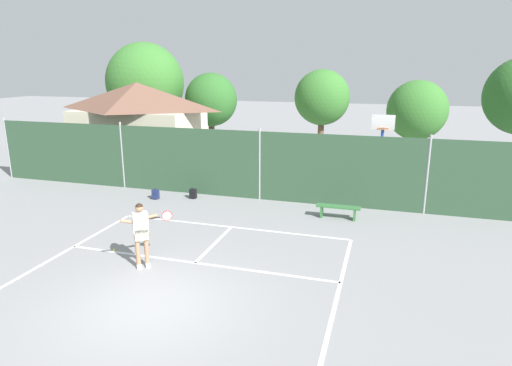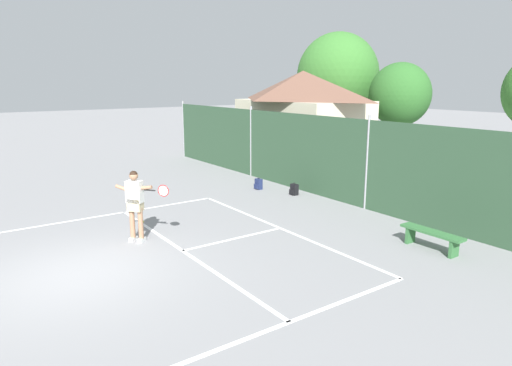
{
  "view_description": "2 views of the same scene",
  "coord_description": "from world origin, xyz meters",
  "px_view_note": "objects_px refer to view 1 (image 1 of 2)",
  "views": [
    {
      "loc": [
        5.0,
        -8.1,
        5.43
      ],
      "look_at": [
        0.76,
        5.96,
        1.53
      ],
      "focal_mm": 31.0,
      "sensor_mm": 36.0,
      "label": 1
    },
    {
      "loc": [
        9.5,
        -2.04,
        4.01
      ],
      "look_at": [
        -0.1,
        4.74,
        1.38
      ],
      "focal_mm": 31.69,
      "sensor_mm": 36.0,
      "label": 2
    }
  ],
  "objects_px": {
    "backpack_navy": "(155,194)",
    "backpack_black": "(193,194)",
    "basketball_hoop": "(382,146)",
    "tennis_ball": "(114,250)",
    "courtside_bench": "(338,209)",
    "tennis_player": "(141,229)"
  },
  "relations": [
    {
      "from": "tennis_ball",
      "to": "courtside_bench",
      "type": "xyz_separation_m",
      "value": [
        6.15,
        4.95,
        0.33
      ]
    },
    {
      "from": "backpack_black",
      "to": "courtside_bench",
      "type": "height_order",
      "value": "courtside_bench"
    },
    {
      "from": "tennis_player",
      "to": "backpack_black",
      "type": "bearing_deg",
      "value": 102.71
    },
    {
      "from": "tennis_player",
      "to": "tennis_ball",
      "type": "height_order",
      "value": "tennis_player"
    },
    {
      "from": "backpack_black",
      "to": "courtside_bench",
      "type": "bearing_deg",
      "value": -7.47
    },
    {
      "from": "tennis_player",
      "to": "courtside_bench",
      "type": "distance_m",
      "value": 7.39
    },
    {
      "from": "basketball_hoop",
      "to": "tennis_ball",
      "type": "distance_m",
      "value": 11.01
    },
    {
      "from": "backpack_navy",
      "to": "courtside_bench",
      "type": "relative_size",
      "value": 0.29
    },
    {
      "from": "tennis_player",
      "to": "courtside_bench",
      "type": "relative_size",
      "value": 1.16
    },
    {
      "from": "backpack_navy",
      "to": "basketball_hoop",
      "type": "bearing_deg",
      "value": 15.72
    },
    {
      "from": "tennis_ball",
      "to": "tennis_player",
      "type": "bearing_deg",
      "value": -25.77
    },
    {
      "from": "basketball_hoop",
      "to": "backpack_black",
      "type": "xyz_separation_m",
      "value": [
        -7.5,
        -1.99,
        -2.12
      ]
    },
    {
      "from": "basketball_hoop",
      "to": "backpack_black",
      "type": "relative_size",
      "value": 7.67
    },
    {
      "from": "basketball_hoop",
      "to": "backpack_navy",
      "type": "height_order",
      "value": "basketball_hoop"
    },
    {
      "from": "tennis_player",
      "to": "backpack_black",
      "type": "xyz_separation_m",
      "value": [
        -1.45,
        6.45,
        -0.92
      ]
    },
    {
      "from": "basketball_hoop",
      "to": "backpack_black",
      "type": "height_order",
      "value": "basketball_hoop"
    },
    {
      "from": "tennis_player",
      "to": "courtside_bench",
      "type": "xyz_separation_m",
      "value": [
        4.72,
        5.64,
        -0.75
      ]
    },
    {
      "from": "backpack_navy",
      "to": "backpack_black",
      "type": "relative_size",
      "value": 1.0
    },
    {
      "from": "tennis_player",
      "to": "tennis_ball",
      "type": "relative_size",
      "value": 28.1
    },
    {
      "from": "basketball_hoop",
      "to": "tennis_ball",
      "type": "xyz_separation_m",
      "value": [
        -7.48,
        -7.75,
        -2.28
      ]
    },
    {
      "from": "tennis_player",
      "to": "backpack_navy",
      "type": "xyz_separation_m",
      "value": [
        -2.93,
        5.91,
        -0.92
      ]
    },
    {
      "from": "backpack_black",
      "to": "basketball_hoop",
      "type": "bearing_deg",
      "value": 14.85
    }
  ]
}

